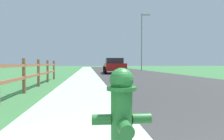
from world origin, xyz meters
TOP-DOWN VIEW (x-y plane):
  - ground_plane at (0.00, 25.00)m, footprint 120.00×120.00m
  - road_asphalt at (3.50, 27.00)m, footprint 7.00×66.00m
  - curb_concrete at (-3.00, 27.00)m, footprint 6.00×66.00m
  - grass_verge at (-4.50, 27.00)m, footprint 5.00×66.00m
  - fire_hydrant at (-0.47, 1.13)m, footprint 0.57×0.48m
  - rail_fence at (-2.76, 6.19)m, footprint 0.11×12.45m
  - parked_suv_red at (1.73, 20.18)m, footprint 2.15×5.01m
  - street_lamp at (6.27, 27.34)m, footprint 1.17×0.20m

SIDE VIEW (x-z plane):
  - ground_plane at x=0.00m, z-range 0.00..0.00m
  - road_asphalt at x=3.50m, z-range 0.00..0.01m
  - curb_concrete at x=-3.00m, z-range 0.00..0.01m
  - grass_verge at x=-4.50m, z-range 0.00..0.01m
  - fire_hydrant at x=-0.47m, z-range 0.01..0.90m
  - rail_fence at x=-2.76m, z-range 0.09..1.18m
  - parked_suv_red at x=1.73m, z-range 0.01..1.45m
  - street_lamp at x=6.27m, z-range 0.62..8.00m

